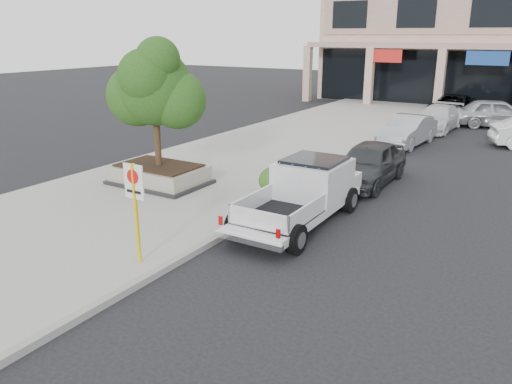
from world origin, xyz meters
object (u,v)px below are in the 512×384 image
at_px(planter, 160,174).
at_px(no_parking_sign, 135,200).
at_px(curb_car_c, 437,118).
at_px(lot_car_a, 497,113).
at_px(planter_tree, 161,87).
at_px(curb_car_b, 407,131).
at_px(pickup_truck, 298,195).
at_px(curb_car_a, 368,163).
at_px(curb_car_d, 452,106).

xyz_separation_m(planter, no_parking_sign, (3.85, -4.93, 1.16)).
xyz_separation_m(curb_car_c, lot_car_a, (2.67, 2.73, 0.13)).
bearing_deg(planter_tree, no_parking_sign, -53.86).
distance_m(curb_car_b, curb_car_c, 4.76).
height_order(planter_tree, pickup_truck, planter_tree).
bearing_deg(curb_car_b, no_parking_sign, -89.81).
xyz_separation_m(planter, curb_car_b, (5.32, 11.34, 0.23)).
relative_size(curb_car_c, lot_car_a, 0.99).
distance_m(no_parking_sign, lot_car_a, 24.18).
bearing_deg(curb_car_c, pickup_truck, -86.97).
xyz_separation_m(curb_car_a, curb_car_d, (-0.48, 16.88, -0.02)).
bearing_deg(curb_car_b, curb_car_c, 91.45).
distance_m(planter, curb_car_b, 12.53).
distance_m(planter_tree, curb_car_b, 12.63).
height_order(curb_car_a, curb_car_c, curb_car_a).
relative_size(curb_car_b, curb_car_d, 0.83).
xyz_separation_m(planter, pickup_truck, (5.63, -0.60, 0.37)).
bearing_deg(planter, lot_car_a, 66.15).
distance_m(curb_car_a, curb_car_c, 11.82).
height_order(pickup_truck, lot_car_a, pickup_truck).
relative_size(curb_car_a, curb_car_b, 1.01).
bearing_deg(lot_car_a, planter, 138.58).
xyz_separation_m(curb_car_d, lot_car_a, (2.88, -2.34, 0.09)).
height_order(no_parking_sign, lot_car_a, no_parking_sign).
distance_m(curb_car_c, lot_car_a, 3.82).
xyz_separation_m(planter_tree, pickup_truck, (5.50, -0.75, -2.56)).
height_order(pickup_truck, curb_car_c, pickup_truck).
bearing_deg(curb_car_d, curb_car_a, -88.35).
relative_size(curb_car_c, curb_car_d, 0.90).
relative_size(planter, pickup_truck, 0.59).
height_order(no_parking_sign, curb_car_b, no_parking_sign).
xyz_separation_m(planter_tree, no_parking_sign, (3.71, -5.08, -1.78)).
xyz_separation_m(planter_tree, curb_car_b, (5.19, 11.19, -2.71)).
distance_m(pickup_truck, curb_car_c, 16.68).
bearing_deg(lot_car_a, curb_car_b, 140.60).
bearing_deg(planter_tree, curb_car_b, 65.11).
bearing_deg(pickup_truck, curb_car_b, 91.21).
relative_size(planter, no_parking_sign, 1.39).
bearing_deg(curb_car_a, no_parking_sign, -102.36).
distance_m(planter, planter_tree, 2.95).
distance_m(planter, lot_car_a, 20.57).
relative_size(pickup_truck, curb_car_c, 1.15).
xyz_separation_m(pickup_truck, lot_car_a, (2.69, 19.41, -0.04)).
distance_m(planter_tree, pickup_truck, 6.11).
height_order(curb_car_a, curb_car_b, curb_car_a).
distance_m(planter_tree, no_parking_sign, 6.54).
xyz_separation_m(no_parking_sign, curb_car_b, (1.48, 16.27, -0.92)).
bearing_deg(curb_car_d, planter_tree, -104.17).
height_order(pickup_truck, curb_car_b, pickup_truck).
bearing_deg(lot_car_a, curb_car_a, 153.08).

